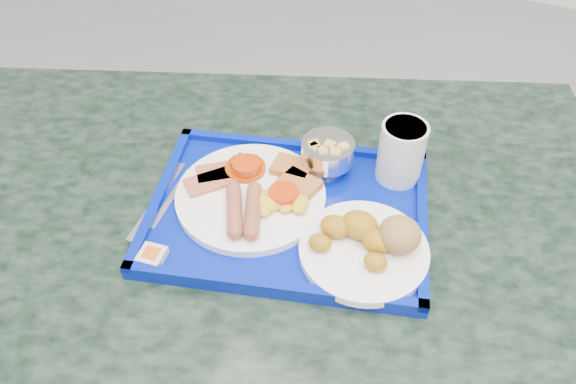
# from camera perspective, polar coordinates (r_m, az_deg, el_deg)

# --- Properties ---
(table) EXTENTS (1.42, 1.19, 0.75)m
(table) POSITION_cam_1_polar(r_m,az_deg,el_deg) (1.04, -2.72, -9.90)
(table) COLOR gray
(table) RESTS_ON floor
(tray) EXTENTS (0.50, 0.42, 0.03)m
(tray) POSITION_cam_1_polar(r_m,az_deg,el_deg) (0.88, 0.00, -2.08)
(tray) COLOR #031797
(tray) RESTS_ON table
(main_plate) EXTENTS (0.24, 0.24, 0.04)m
(main_plate) POSITION_cam_1_polar(r_m,az_deg,el_deg) (0.89, -3.43, -0.18)
(main_plate) COLOR white
(main_plate) RESTS_ON tray
(bread_plate) EXTENTS (0.19, 0.19, 0.06)m
(bread_plate) POSITION_cam_1_polar(r_m,az_deg,el_deg) (0.82, 8.21, -5.12)
(bread_plate) COLOR white
(bread_plate) RESTS_ON tray
(fruit_bowl) EXTENTS (0.09, 0.09, 0.06)m
(fruit_bowl) POSITION_cam_1_polar(r_m,az_deg,el_deg) (0.92, 4.04, 4.04)
(fruit_bowl) COLOR silver
(fruit_bowl) RESTS_ON tray
(juice_cup) EXTENTS (0.07, 0.07, 0.10)m
(juice_cup) POSITION_cam_1_polar(r_m,az_deg,el_deg) (0.92, 11.46, 4.18)
(juice_cup) COLOR silver
(juice_cup) RESTS_ON tray
(spoon) EXTENTS (0.04, 0.18, 0.01)m
(spoon) POSITION_cam_1_polar(r_m,az_deg,el_deg) (0.94, -9.34, 1.88)
(spoon) COLOR silver
(spoon) RESTS_ON tray
(knife) EXTENTS (0.03, 0.18, 0.00)m
(knife) POSITION_cam_1_polar(r_m,az_deg,el_deg) (0.91, -13.10, -0.81)
(knife) COLOR silver
(knife) RESTS_ON tray
(jam_packet) EXTENTS (0.04, 0.04, 0.01)m
(jam_packet) POSITION_cam_1_polar(r_m,az_deg,el_deg) (0.83, -13.66, -6.31)
(jam_packet) COLOR silver
(jam_packet) RESTS_ON tray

